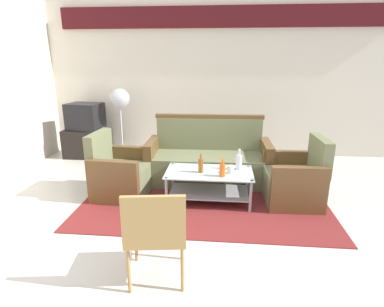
{
  "coord_description": "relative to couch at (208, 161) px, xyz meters",
  "views": [
    {
      "loc": [
        0.06,
        -3.0,
        1.8
      ],
      "look_at": [
        -0.3,
        0.78,
        0.65
      ],
      "focal_mm": 29.78,
      "sensor_mm": 36.0,
      "label": 1
    }
  ],
  "objects": [
    {
      "name": "ground_plane",
      "position": [
        0.13,
        -1.52,
        -0.32
      ],
      "size": [
        14.0,
        14.0,
        0.0
      ],
      "primitive_type": "plane",
      "color": "beige"
    },
    {
      "name": "wall_back",
      "position": [
        0.13,
        1.54,
        1.16
      ],
      "size": [
        6.52,
        0.19,
        2.8
      ],
      "color": "silver",
      "rests_on": "ground"
    },
    {
      "name": "rug",
      "position": [
        -0.01,
        -0.64,
        -0.31
      ],
      "size": [
        3.12,
        2.07,
        0.01
      ],
      "primitive_type": "cube",
      "color": "maroon",
      "rests_on": "ground"
    },
    {
      "name": "couch",
      "position": [
        0.0,
        0.0,
        0.0
      ],
      "size": [
        1.82,
        0.78,
        0.96
      ],
      "rotation": [
        0.0,
        0.0,
        3.17
      ],
      "color": "#6B704C",
      "rests_on": "rug"
    },
    {
      "name": "armchair_left",
      "position": [
        -1.16,
        -0.61,
        -0.03
      ],
      "size": [
        0.74,
        0.8,
        0.85
      ],
      "rotation": [
        0.0,
        0.0,
        -1.64
      ],
      "color": "#6B704C",
      "rests_on": "rug"
    },
    {
      "name": "armchair_right",
      "position": [
        1.14,
        -0.63,
        -0.03
      ],
      "size": [
        0.72,
        0.78,
        0.85
      ],
      "rotation": [
        0.0,
        0.0,
        1.61
      ],
      "color": "#6B704C",
      "rests_on": "rug"
    },
    {
      "name": "coffee_table",
      "position": [
        0.04,
        -0.72,
        -0.04
      ],
      "size": [
        1.1,
        0.6,
        0.4
      ],
      "color": "silver",
      "rests_on": "rug"
    },
    {
      "name": "bottle_orange",
      "position": [
        0.21,
        -0.87,
        0.18
      ],
      "size": [
        0.07,
        0.07,
        0.22
      ],
      "color": "#D85919",
      "rests_on": "coffee_table"
    },
    {
      "name": "bottle_brown",
      "position": [
        -0.06,
        -0.76,
        0.19
      ],
      "size": [
        0.06,
        0.06,
        0.24
      ],
      "color": "brown",
      "rests_on": "coffee_table"
    },
    {
      "name": "bottle_clear",
      "position": [
        0.42,
        -0.6,
        0.2
      ],
      "size": [
        0.08,
        0.08,
        0.27
      ],
      "color": "silver",
      "rests_on": "coffee_table"
    },
    {
      "name": "cup",
      "position": [
        0.31,
        -0.75,
        0.14
      ],
      "size": [
        0.08,
        0.08,
        0.1
      ],
      "primitive_type": "cylinder",
      "color": "silver",
      "rests_on": "coffee_table"
    },
    {
      "name": "tv_stand",
      "position": [
        -2.31,
        1.03,
        -0.06
      ],
      "size": [
        0.8,
        0.5,
        0.52
      ],
      "primitive_type": "cube",
      "color": "black",
      "rests_on": "ground"
    },
    {
      "name": "television",
      "position": [
        -2.31,
        1.03,
        0.44
      ],
      "size": [
        0.66,
        0.53,
        0.48
      ],
      "rotation": [
        0.0,
        0.0,
        2.99
      ],
      "color": "black",
      "rests_on": "tv_stand"
    },
    {
      "name": "pedestal_fan",
      "position": [
        -1.66,
        1.08,
        0.7
      ],
      "size": [
        0.36,
        0.36,
        1.27
      ],
      "color": "#2D2D33",
      "rests_on": "ground"
    },
    {
      "name": "wicker_chair",
      "position": [
        -0.31,
        -2.32,
        0.18
      ],
      "size": [
        0.54,
        0.54,
        0.84
      ],
      "rotation": [
        0.0,
        0.0,
        0.14
      ],
      "color": "#AD844C",
      "rests_on": "ground"
    }
  ]
}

